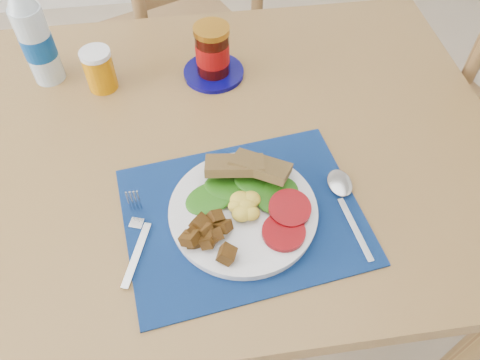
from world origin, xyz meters
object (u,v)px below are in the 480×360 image
Objects in this scene: water_bottle at (36,39)px; juice_glass at (100,71)px; breakfast_plate at (241,211)px; jam_on_saucer at (213,55)px; chair_far at (187,11)px.

water_bottle is 2.63× the size of juice_glass.
breakfast_plate is 0.40m from jam_on_saucer.
chair_far reaches higher than breakfast_plate.
juice_glass is (-0.26, 0.39, 0.02)m from breakfast_plate.
water_bottle is (-0.38, 0.44, 0.08)m from breakfast_plate.
juice_glass is 0.25m from jam_on_saucer.
juice_glass is at bearing 44.74° from chair_far.
juice_glass is at bearing -21.78° from water_bottle.
breakfast_plate is 1.87× the size of jam_on_saucer.
jam_on_saucer reaches higher than breakfast_plate.
jam_on_saucer is at bearing 106.40° from breakfast_plate.
water_bottle reaches higher than juice_glass.
chair_far reaches higher than juice_glass.
chair_far is at bearing 54.67° from water_bottle.
juice_glass is (0.12, -0.05, -0.06)m from water_bottle.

